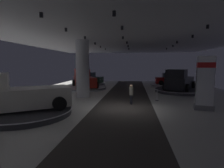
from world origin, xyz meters
TOP-DOWN VIEW (x-y plane):
  - ground at (0.00, 0.00)m, footprint 24.00×44.00m
  - ceiling_with_spotlights at (0.00, 0.00)m, footprint 24.00×44.00m
  - column_left at (-4.21, 4.09)m, footprint 1.28×1.28m
  - brand_sign_pylon at (5.62, 0.17)m, footprint 1.37×0.89m
  - display_platform_deep_left at (-6.13, 13.79)m, footprint 5.09×5.09m
  - display_car_deep_left at (-6.16, 13.80)m, footprint 4.48×2.91m
  - display_platform_far_right at (6.02, 8.50)m, footprint 5.68×5.68m
  - pickup_truck_far_right at (5.87, 8.21)m, footprint 4.39×5.68m
  - display_platform_near_left at (-5.94, -2.60)m, footprint 5.68×5.68m
  - pickup_truck_near_left at (-6.21, -2.78)m, footprint 5.57×4.73m
  - display_platform_far_left at (-5.63, 9.62)m, footprint 5.68×5.68m
  - pickup_truck_far_left at (-5.77, 9.91)m, footprint 4.35×5.69m
  - display_platform_deep_right at (6.00, 14.04)m, footprint 5.60×5.60m
  - display_car_deep_right at (5.97, 14.04)m, footprint 4.26×2.25m
  - visitor_walking_near at (0.54, 1.33)m, footprint 0.32×0.32m
  - stanchion_a at (-4.15, 0.34)m, footprint 0.28×0.28m
  - stanchion_b at (2.79, 3.09)m, footprint 0.28×0.28m

SIDE VIEW (x-z plane):
  - ground at x=0.00m, z-range -0.05..0.00m
  - display_platform_far_left at x=-5.63m, z-range 0.02..0.28m
  - display_platform_deep_right at x=6.00m, z-range 0.02..0.30m
  - display_platform_deep_left at x=-6.13m, z-range 0.02..0.32m
  - display_platform_near_left at x=-5.94m, z-range 0.02..0.38m
  - display_platform_far_right at x=6.02m, z-range 0.02..0.38m
  - stanchion_a at x=-4.15m, z-range -0.13..0.88m
  - stanchion_b at x=2.79m, z-range -0.13..0.88m
  - visitor_walking_near at x=0.54m, z-range 0.11..1.70m
  - display_car_deep_right at x=5.97m, z-range 0.19..1.90m
  - display_car_deep_left at x=-6.16m, z-range 0.21..1.92m
  - pickup_truck_far_left at x=-5.77m, z-range 0.05..2.35m
  - pickup_truck_near_left at x=-6.21m, z-range 0.14..2.44m
  - pickup_truck_far_right at x=5.87m, z-range 0.14..2.44m
  - brand_sign_pylon at x=5.62m, z-range 0.07..3.81m
  - column_left at x=-4.21m, z-range 0.00..5.50m
  - ceiling_with_spotlights at x=0.00m, z-range 5.35..5.74m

